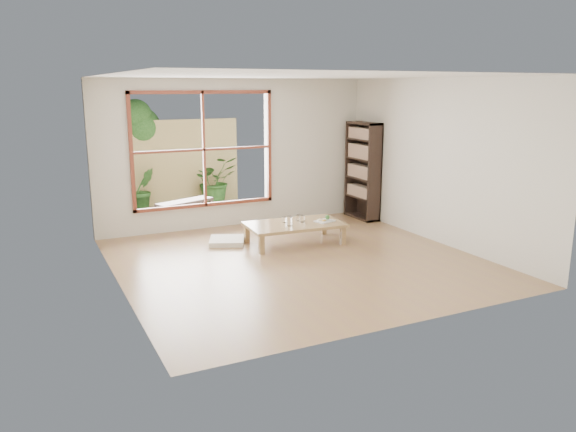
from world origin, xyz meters
The scene contains 15 objects.
ground centered at (0.00, 0.00, 0.00)m, with size 5.00×5.00×0.00m, color #966D4B.
low_table centered at (0.37, 0.85, 0.29)m, with size 1.58×0.96×0.33m.
floor_cushion centered at (-0.61, 1.33, 0.04)m, with size 0.54×0.54×0.08m, color beige.
bookshelf centered at (2.33, 1.90, 0.91)m, with size 0.29×0.82×1.82m, color black.
glass_tall centered at (0.23, 0.73, 0.41)m, with size 0.08×0.08×0.15m, color silver.
glass_mid centered at (0.52, 0.87, 0.39)m, with size 0.08×0.08×0.11m, color silver.
glass_short centered at (0.50, 0.97, 0.38)m, with size 0.07×0.07×0.10m, color silver.
glass_small centered at (0.25, 0.97, 0.38)m, with size 0.07×0.07×0.09m, color silver.
food_tray centered at (0.87, 0.74, 0.36)m, with size 0.35×0.29×0.09m.
deck centered at (-0.60, 3.56, 0.00)m, with size 2.80×2.00×0.05m, color #3A322A.
garden_bench centered at (-0.77, 3.16, 0.32)m, with size 1.17×0.73×0.36m.
bamboo_fence centered at (-0.60, 4.56, 0.90)m, with size 2.80×0.06×1.80m, color tan.
shrub_right centered at (0.22, 4.34, 0.53)m, with size 0.90×0.78×1.00m, color #356625.
shrub_left centered at (-1.30, 4.26, 0.46)m, with size 0.47×0.38×0.86m, color #356625.
garden_tree centered at (-1.28, 4.86, 1.63)m, with size 1.04×0.85×2.22m.
Camera 1 is at (-3.52, -6.92, 2.46)m, focal length 35.00 mm.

